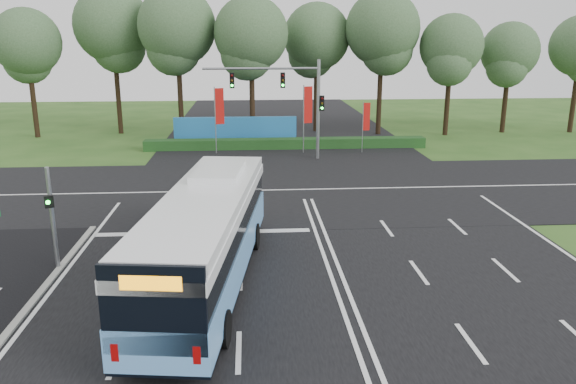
{
  "coord_description": "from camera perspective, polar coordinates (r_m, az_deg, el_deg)",
  "views": [
    {
      "loc": [
        -2.9,
        -18.87,
        8.46
      ],
      "look_at": [
        -1.43,
        2.0,
        2.68
      ],
      "focal_mm": 35.0,
      "sensor_mm": 36.0,
      "label": 1
    }
  ],
  "objects": [
    {
      "name": "banner_flag_mid",
      "position": [
        42.22,
        1.92,
        8.4
      ],
      "size": [
        0.71,
        0.31,
        5.08
      ],
      "rotation": [
        0.0,
        0.0,
        0.36
      ],
      "color": "gray",
      "rests_on": "ground"
    },
    {
      "name": "hedge",
      "position": [
        44.21,
        -0.19,
        4.93
      ],
      "size": [
        22.0,
        1.2,
        0.8
      ],
      "primitive_type": "cube",
      "color": "#193C15",
      "rests_on": "ground"
    },
    {
      "name": "traffic_light_gantry",
      "position": [
        39.68,
        0.5,
        9.95
      ],
      "size": [
        8.41,
        0.28,
        7.0
      ],
      "color": "gray",
      "rests_on": "ground"
    },
    {
      "name": "banner_flag_left",
      "position": [
        42.27,
        -7.09,
        8.21
      ],
      "size": [
        0.7,
        0.31,
        4.98
      ],
      "rotation": [
        0.0,
        0.0,
        0.37
      ],
      "color": "gray",
      "rests_on": "ground"
    },
    {
      "name": "kerb_strip",
      "position": [
        19.35,
        -26.0,
        -11.98
      ],
      "size": [
        0.25,
        18.0,
        0.12
      ],
      "primitive_type": "cube",
      "color": "gray",
      "rests_on": "ground"
    },
    {
      "name": "blue_hoarding",
      "position": [
        46.47,
        -5.36,
        6.26
      ],
      "size": [
        10.0,
        0.3,
        2.2
      ],
      "primitive_type": "cube",
      "color": "#216FB3",
      "rests_on": "ground"
    },
    {
      "name": "road_cross",
      "position": [
        32.13,
        1.3,
        0.22
      ],
      "size": [
        120.0,
        14.0,
        0.05
      ],
      "primitive_type": "cube",
      "color": "black",
      "rests_on": "ground"
    },
    {
      "name": "pedestrian_signal",
      "position": [
        22.4,
        -22.87,
        -2.16
      ],
      "size": [
        0.37,
        0.44,
        3.95
      ],
      "rotation": [
        0.0,
        0.0,
        0.4
      ],
      "color": "gray",
      "rests_on": "ground"
    },
    {
      "name": "banner_flag_right",
      "position": [
        42.65,
        7.89,
        7.32
      ],
      "size": [
        0.57,
        0.14,
        3.86
      ],
      "rotation": [
        0.0,
        0.0,
        0.17
      ],
      "color": "gray",
      "rests_on": "ground"
    },
    {
      "name": "road_main",
      "position": [
        20.88,
        4.36,
        -8.46
      ],
      "size": [
        20.0,
        120.0,
        0.04
      ],
      "primitive_type": "cube",
      "color": "black",
      "rests_on": "ground"
    },
    {
      "name": "eucalyptus_row",
      "position": [
        50.1,
        -0.01,
        15.63
      ],
      "size": [
        53.69,
        10.13,
        12.83
      ],
      "color": "black",
      "rests_on": "ground"
    },
    {
      "name": "ground",
      "position": [
        20.88,
        4.36,
        -8.51
      ],
      "size": [
        120.0,
        120.0,
        0.0
      ],
      "primitive_type": "plane",
      "color": "#294F1A",
      "rests_on": "ground"
    },
    {
      "name": "city_bus",
      "position": [
        19.6,
        -8.27,
        -4.49
      ],
      "size": [
        4.24,
        12.9,
        3.64
      ],
      "rotation": [
        0.0,
        0.0,
        -0.13
      ],
      "color": "#6AADF6",
      "rests_on": "ground"
    }
  ]
}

